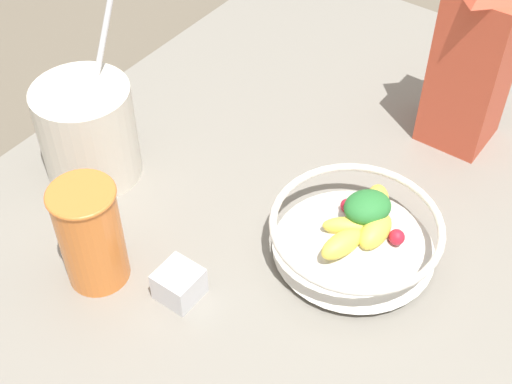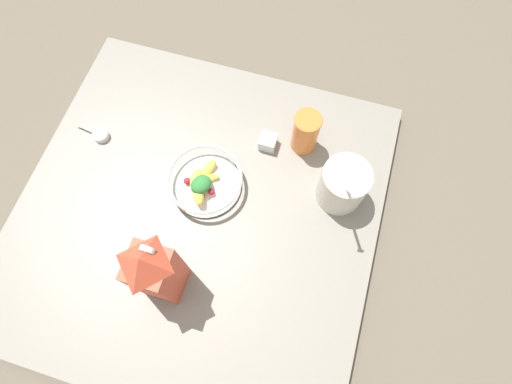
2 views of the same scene
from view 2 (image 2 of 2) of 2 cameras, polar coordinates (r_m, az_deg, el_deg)
ground_plane at (r=1.17m, az=-8.15°, el=-3.49°), size 6.00×6.00×0.00m
countertop at (r=1.15m, az=-8.30°, el=-3.15°), size 1.00×1.00×0.04m
fruit_bowl at (r=1.12m, az=-7.48°, el=1.61°), size 0.21×0.21×0.08m
milk_carton at (r=0.96m, az=-14.15°, el=-11.02°), size 0.09×0.09×0.29m
yogurt_tub at (r=1.09m, az=12.36°, el=1.08°), size 0.13×0.17×0.25m
drinking_cup at (r=1.15m, az=7.11°, el=8.51°), size 0.08×0.08×0.14m
spice_jar at (r=1.19m, az=1.72°, el=7.10°), size 0.05×0.05×0.04m
measuring_scoop at (r=1.30m, az=-21.44°, el=7.63°), size 0.11×0.05×0.02m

